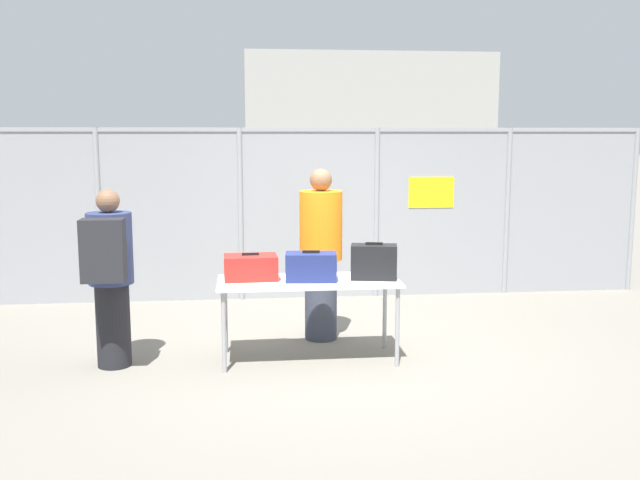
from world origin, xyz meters
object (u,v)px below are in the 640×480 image
inspection_table (309,287)px  suitcase_black (374,262)px  suitcase_red (251,267)px  suitcase_navy (311,267)px  utility_trailer (446,248)px  traveler_hooded (110,271)px  security_worker_near (321,252)px

inspection_table → suitcase_black: 0.65m
inspection_table → suitcase_red: bearing=170.0°
suitcase_red → suitcase_navy: 0.57m
suitcase_red → utility_trailer: 4.81m
utility_trailer → traveler_hooded: bearing=-137.3°
suitcase_black → utility_trailer: bearing=64.7°
suitcase_red → suitcase_navy: suitcase_navy is taller
suitcase_navy → utility_trailer: size_ratio=0.15×
traveler_hooded → security_worker_near: 2.11m
security_worker_near → inspection_table: bearing=87.7°
suitcase_navy → security_worker_near: 0.73m
inspection_table → suitcase_navy: size_ratio=3.45×
inspection_table → suitcase_black: (0.61, -0.01, 0.23)m
suitcase_black → utility_trailer: suitcase_black is taller
traveler_hooded → security_worker_near: bearing=1.7°
inspection_table → suitcase_black: suitcase_black is taller
security_worker_near → utility_trailer: security_worker_near is taller
traveler_hooded → utility_trailer: traveler_hooded is taller
suitcase_red → security_worker_near: (0.72, 0.58, 0.03)m
suitcase_navy → utility_trailer: 4.60m
inspection_table → traveler_hooded: (-1.79, -0.05, 0.20)m
traveler_hooded → security_worker_near: security_worker_near is taller
traveler_hooded → utility_trailer: bearing=24.2°
inspection_table → utility_trailer: bearing=57.7°
suitcase_red → traveler_hooded: 1.27m
traveler_hooded → utility_trailer: (4.23, 3.90, -0.49)m
traveler_hooded → suitcase_black: bearing=-17.6°
suitcase_navy → traveler_hooded: traveler_hooded is taller
suitcase_black → traveler_hooded: 2.41m
suitcase_black → utility_trailer: (1.82, 3.86, -0.52)m
suitcase_red → suitcase_navy: (0.56, -0.13, 0.02)m
inspection_table → suitcase_black: size_ratio=3.67×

